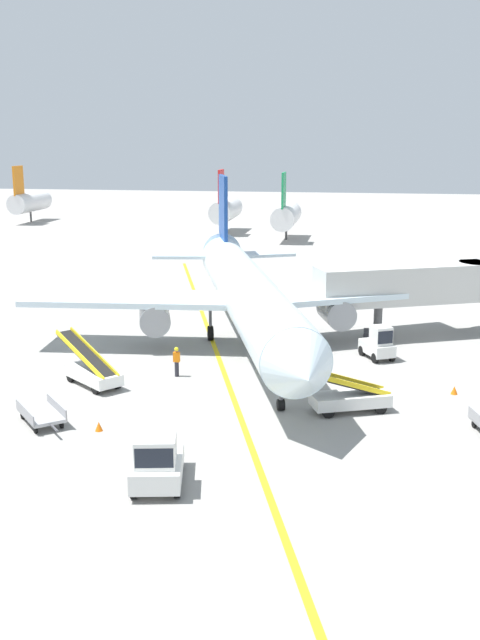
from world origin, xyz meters
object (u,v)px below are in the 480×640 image
at_px(safety_cone_nose_left, 99,426).
at_px(jet_bridge, 423,284).
at_px(belt_loader_forward_hold, 92,371).
at_px(belt_loader_aft_hold, 348,396).
at_px(baggage_tug_near_wing, 378,344).
at_px(airliner, 247,293).
at_px(ground_crew_marshaller, 177,361).
at_px(baggage_cart_loaded, 41,414).
at_px(pushback_tug, 157,461).
at_px(safety_cone_wingtip_left, 454,390).

bearing_deg(safety_cone_nose_left, jet_bridge, 51.93).
xyz_separation_m(belt_loader_forward_hold, belt_loader_aft_hold, (13.74, -1.81, 0.00)).
bearing_deg(baggage_tug_near_wing, airliner, 167.61).
bearing_deg(belt_loader_aft_hold, belt_loader_forward_hold, 172.49).
height_order(belt_loader_forward_hold, belt_loader_aft_hold, same).
relative_size(belt_loader_forward_hold, ground_crew_marshaller, 2.74).
relative_size(jet_bridge, belt_loader_aft_hold, 2.51).
distance_m(jet_bridge, baggage_cart_loaded, 27.01).
distance_m(jet_bridge, pushback_tug, 27.36).
relative_size(jet_bridge, pushback_tug, 3.29).
bearing_deg(belt_loader_forward_hold, pushback_tug, -58.73).
relative_size(airliner, pushback_tug, 8.87).
height_order(airliner, safety_cone_nose_left, airliner).
relative_size(airliner, belt_loader_aft_hold, 6.77).
height_order(airliner, belt_loader_forward_hold, airliner).
bearing_deg(pushback_tug, jet_bridge, 65.20).
height_order(jet_bridge, safety_cone_wingtip_left, jet_bridge).
distance_m(airliner, safety_cone_wingtip_left, 14.75).
bearing_deg(pushback_tug, baggage_cart_loaded, 143.19).
distance_m(baggage_tug_near_wing, belt_loader_forward_hold, 17.02).
height_order(airliner, ground_crew_marshaller, airliner).
distance_m(airliner, belt_loader_forward_hold, 11.94).
height_order(belt_loader_forward_hold, safety_cone_wingtip_left, belt_loader_forward_hold).
relative_size(airliner, jet_bridge, 2.69).
bearing_deg(ground_crew_marshaller, safety_cone_wingtip_left, -2.03).
distance_m(pushback_tug, belt_loader_aft_hold, 11.63).
xyz_separation_m(baggage_tug_near_wing, belt_loader_aft_hold, (-1.54, -9.31, -0.15)).
bearing_deg(belt_loader_forward_hold, safety_cone_wingtip_left, 4.95).
distance_m(jet_bridge, belt_loader_aft_hold, 16.30).
relative_size(belt_loader_forward_hold, safety_cone_wingtip_left, 10.58).
bearing_deg(safety_cone_nose_left, pushback_tug, -49.74).
bearing_deg(baggage_tug_near_wing, pushback_tug, -114.65).
height_order(belt_loader_aft_hold, ground_crew_marshaller, belt_loader_aft_hold).
distance_m(belt_loader_aft_hold, safety_cone_wingtip_left, 6.45).
xyz_separation_m(baggage_tug_near_wing, ground_crew_marshaller, (-11.13, -5.31, -0.02)).
xyz_separation_m(jet_bridge, baggage_tug_near_wing, (-2.89, -6.12, -2.62)).
distance_m(airliner, baggage_tug_near_wing, 8.87).
height_order(jet_bridge, belt_loader_forward_hold, jet_bridge).
bearing_deg(belt_loader_aft_hold, baggage_cart_loaded, -164.15).
xyz_separation_m(jet_bridge, pushback_tug, (-11.42, -24.73, -2.55)).
bearing_deg(baggage_cart_loaded, baggage_tug_near_wing, 40.44).
height_order(airliner, belt_loader_aft_hold, airliner).
relative_size(belt_loader_aft_hold, safety_cone_nose_left, 11.61).
bearing_deg(safety_cone_wingtip_left, ground_crew_marshaller, 177.97).
height_order(pushback_tug, ground_crew_marshaller, pushback_tug).
bearing_deg(belt_loader_aft_hold, ground_crew_marshaller, 157.35).
distance_m(pushback_tug, baggage_tug_near_wing, 20.47).
height_order(belt_loader_forward_hold, ground_crew_marshaller, belt_loader_forward_hold).
xyz_separation_m(belt_loader_forward_hold, safety_cone_nose_left, (2.62, -6.23, -0.56)).
bearing_deg(safety_cone_nose_left, airliner, 74.38).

